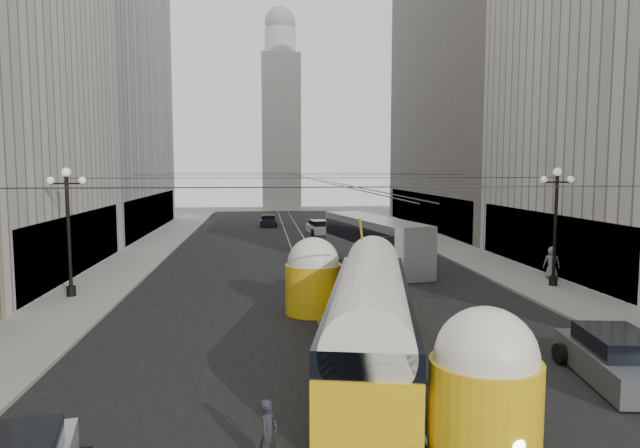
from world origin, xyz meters
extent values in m
cube|color=black|center=(0.00, 32.50, 0.00)|extent=(20.00, 85.00, 0.02)
cube|color=gray|center=(-12.00, 36.00, 0.07)|extent=(4.00, 72.00, 0.15)
cube|color=gray|center=(12.00, 36.00, 0.07)|extent=(4.00, 72.00, 0.15)
cube|color=gray|center=(-0.75, 32.50, 0.00)|extent=(0.12, 85.00, 0.04)
cube|color=gray|center=(0.75, 32.50, 0.00)|extent=(0.12, 85.00, 0.04)
cube|color=black|center=(-14.05, 24.00, 2.00)|extent=(0.10, 18.00, 3.60)
cube|color=#999999|center=(-20.00, 48.00, 14.00)|extent=(12.00, 28.00, 28.00)
cube|color=black|center=(-14.05, 48.00, 2.00)|extent=(0.10, 25.20, 3.60)
cube|color=black|center=(14.05, 22.00, 2.00)|extent=(0.10, 18.00, 3.60)
cube|color=#514C47|center=(20.00, 48.00, 16.00)|extent=(12.00, 32.00, 32.00)
cube|color=black|center=(14.05, 48.00, 2.00)|extent=(0.10, 28.80, 3.60)
cube|color=#B2AFA8|center=(0.00, 80.00, 12.00)|extent=(6.00, 6.00, 24.00)
cylinder|color=#B2AFA8|center=(0.00, 80.00, 26.00)|extent=(4.80, 4.80, 4.00)
sphere|color=gray|center=(0.00, 80.00, 28.96)|extent=(4.80, 4.80, 4.80)
cylinder|color=black|center=(-12.60, 18.00, 3.15)|extent=(0.18, 0.18, 6.00)
cylinder|color=black|center=(-12.60, 18.00, 0.40)|extent=(0.44, 0.44, 0.50)
cylinder|color=black|center=(-12.60, 18.00, 5.75)|extent=(1.60, 0.08, 0.08)
sphere|color=white|center=(-12.60, 18.00, 6.30)|extent=(0.44, 0.44, 0.44)
sphere|color=white|center=(-13.35, 18.00, 5.90)|extent=(0.36, 0.36, 0.36)
sphere|color=white|center=(-11.85, 18.00, 5.90)|extent=(0.36, 0.36, 0.36)
cylinder|color=black|center=(12.60, 18.00, 3.15)|extent=(0.18, 0.18, 6.00)
cylinder|color=black|center=(12.60, 18.00, 0.40)|extent=(0.44, 0.44, 0.50)
cylinder|color=black|center=(12.60, 18.00, 5.75)|extent=(1.60, 0.08, 0.08)
sphere|color=white|center=(12.60, 18.00, 6.30)|extent=(0.44, 0.44, 0.44)
sphere|color=white|center=(11.85, 18.00, 5.90)|extent=(0.36, 0.36, 0.36)
sphere|color=white|center=(13.35, 18.00, 5.90)|extent=(0.36, 0.36, 0.36)
cylinder|color=black|center=(0.00, 4.00, 6.00)|extent=(25.00, 0.03, 0.03)
cylinder|color=black|center=(0.00, 18.00, 6.00)|extent=(25.00, 0.03, 0.03)
cylinder|color=black|center=(0.00, 32.00, 6.00)|extent=(25.00, 0.03, 0.03)
cylinder|color=black|center=(0.00, 46.00, 6.00)|extent=(25.00, 0.03, 0.03)
cylinder|color=black|center=(0.00, 36.00, 5.80)|extent=(0.03, 72.00, 0.03)
cylinder|color=black|center=(0.40, 36.00, 5.80)|extent=(0.03, 72.00, 0.03)
cube|color=gold|center=(0.50, 7.43, 1.02)|extent=(5.20, 13.78, 1.65)
cube|color=black|center=(0.50, 7.43, 0.24)|extent=(5.12, 13.38, 0.29)
cube|color=black|center=(0.50, 7.43, 2.08)|extent=(5.18, 13.59, 0.82)
cylinder|color=silver|center=(0.50, 7.43, 2.37)|extent=(4.87, 13.52, 2.23)
cylinder|color=gold|center=(1.85, 0.89, 1.11)|extent=(2.52, 2.52, 2.23)
sphere|color=silver|center=(1.85, 0.89, 2.28)|extent=(2.32, 2.32, 2.32)
cylinder|color=gold|center=(-0.85, 13.97, 1.11)|extent=(2.52, 2.52, 2.23)
sphere|color=silver|center=(-0.85, 13.97, 2.28)|extent=(2.32, 2.32, 2.32)
sphere|color=#FFF2BF|center=(2.08, -0.23, 0.82)|extent=(0.36, 0.36, 0.36)
cube|color=#AEB1B4|center=(4.25, 26.05, 1.63)|extent=(5.03, 12.90, 3.16)
cube|color=black|center=(4.25, 26.05, 2.16)|extent=(4.97, 12.47, 1.16)
cube|color=black|center=(4.25, 19.79, 2.00)|extent=(2.39, 0.57, 1.47)
cylinder|color=black|center=(2.93, 21.82, 0.53)|extent=(0.30, 1.05, 1.05)
cylinder|color=black|center=(5.56, 21.82, 0.53)|extent=(0.30, 1.05, 1.05)
cylinder|color=black|center=(2.93, 30.28, 0.53)|extent=(0.30, 1.05, 1.05)
cylinder|color=black|center=(5.56, 30.28, 0.53)|extent=(0.30, 1.05, 1.05)
cube|color=#55585A|center=(7.62, 4.86, 0.52)|extent=(2.71, 5.11, 0.86)
cube|color=black|center=(7.62, 4.86, 1.13)|extent=(2.14, 2.91, 0.82)
cylinder|color=black|center=(6.72, 3.21, 0.35)|extent=(0.22, 0.69, 0.69)
cylinder|color=black|center=(6.72, 6.52, 0.35)|extent=(0.22, 0.69, 0.69)
cylinder|color=black|center=(8.52, 6.52, 0.35)|extent=(0.22, 0.69, 0.69)
cube|color=white|center=(2.49, 44.85, 0.45)|extent=(2.28, 4.44, 0.75)
cube|color=black|center=(2.49, 44.85, 0.99)|extent=(1.83, 2.52, 0.71)
cylinder|color=black|center=(1.70, 43.41, 0.30)|extent=(0.22, 0.60, 0.60)
cylinder|color=black|center=(3.27, 43.41, 0.30)|extent=(0.22, 0.60, 0.60)
cylinder|color=black|center=(1.70, 46.30, 0.30)|extent=(0.22, 0.60, 0.60)
cylinder|color=black|center=(3.27, 46.30, 0.30)|extent=(0.22, 0.60, 0.60)
cube|color=black|center=(-2.34, 52.85, 0.43)|extent=(2.02, 4.17, 0.71)
cube|color=black|center=(-2.34, 52.85, 0.94)|extent=(1.65, 2.34, 0.68)
cylinder|color=black|center=(-3.09, 51.48, 0.29)|extent=(0.22, 0.57, 0.57)
cylinder|color=black|center=(-1.60, 51.48, 0.29)|extent=(0.22, 0.57, 0.57)
cylinder|color=black|center=(-3.09, 54.22, 0.29)|extent=(0.22, 0.57, 0.57)
cylinder|color=black|center=(-1.60, 54.22, 0.29)|extent=(0.22, 0.57, 0.57)
imported|color=black|center=(-3.01, 0.85, 0.77)|extent=(0.59, 0.67, 1.54)
imported|color=#A4A199|center=(2.13, 4.36, 0.79)|extent=(0.74, 0.87, 1.58)
imported|color=slate|center=(13.43, 19.76, 1.09)|extent=(1.04, 0.80, 1.87)
camera|label=1|loc=(-3.10, -11.02, 6.51)|focal=32.00mm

